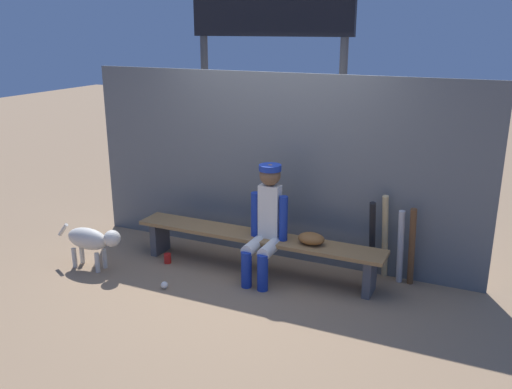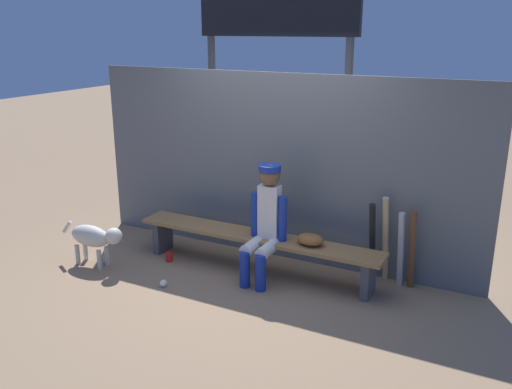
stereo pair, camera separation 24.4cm
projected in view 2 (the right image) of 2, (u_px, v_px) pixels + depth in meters
ground_plane at (256, 271)px, 5.93m from camera, size 30.00×30.00×0.00m
chainlink_fence at (276, 168)px, 6.04m from camera, size 4.62×0.03×2.09m
dugout_bench at (256, 242)px, 5.83m from camera, size 2.78×0.36×0.42m
player_seated at (265, 220)px, 5.58m from camera, size 0.41×0.55×1.21m
baseball_glove at (310, 239)px, 5.52m from camera, size 0.28×0.20×0.12m
bat_aluminum_black at (372, 242)px, 5.57m from camera, size 0.07×0.25×0.88m
bat_wood_natural at (385, 239)px, 5.58m from camera, size 0.10×0.20×0.93m
bat_aluminum_silver at (401, 250)px, 5.47m from camera, size 0.08×0.17×0.81m
bat_wood_dark at (412, 250)px, 5.40m from camera, size 0.08×0.19×0.85m
baseball at (163, 283)px, 5.56m from camera, size 0.07×0.07×0.07m
cup_on_ground at (169, 257)px, 6.16m from camera, size 0.08×0.08×0.11m
cup_on_bench at (279, 232)px, 5.73m from camera, size 0.08×0.08×0.11m
scoreboard at (281, 39)px, 6.83m from camera, size 2.45×0.27×3.39m
dog at (94, 237)px, 5.98m from camera, size 0.84×0.20×0.49m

